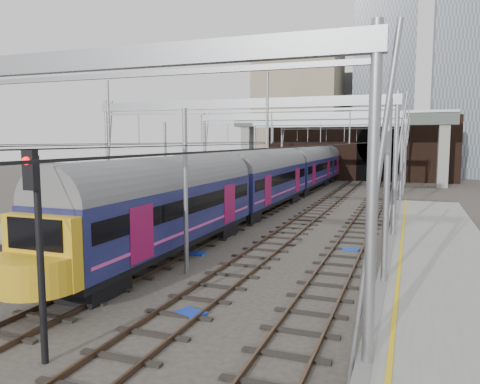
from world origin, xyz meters
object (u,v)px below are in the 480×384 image
at_px(signal_near_left, 99,201).
at_px(signal_near_centre, 37,233).
at_px(train_second, 274,168).
at_px(train_main, 292,173).

distance_m(signal_near_left, signal_near_centre, 9.35).
bearing_deg(train_second, signal_near_left, -86.86).
xyz_separation_m(train_main, signal_near_centre, (2.30, -35.47, 0.86)).
bearing_deg(train_main, signal_near_left, -94.35).
bearing_deg(train_second, train_main, -63.18).
distance_m(train_second, signal_near_left, 35.18).
bearing_deg(signal_near_left, train_second, 72.81).
bearing_deg(signal_near_centre, train_second, 105.64).
height_order(train_second, signal_near_left, train_second).
relative_size(train_main, signal_near_left, 14.03).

